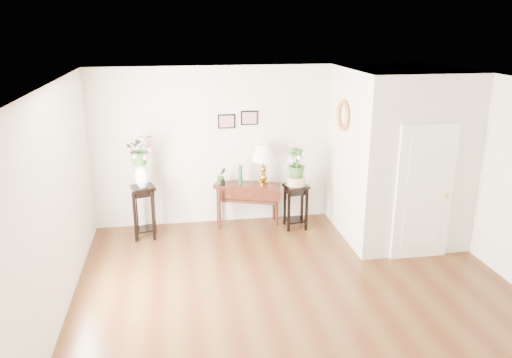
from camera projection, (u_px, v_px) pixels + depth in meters
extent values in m
cube|color=#44210F|center=(299.00, 293.00, 6.73)|extent=(6.00, 5.50, 0.02)
cube|color=white|center=(305.00, 84.00, 5.89)|extent=(6.00, 5.50, 0.02)
cube|color=silver|center=(263.00, 145.00, 8.90)|extent=(6.00, 0.02, 2.80)
cube|color=silver|center=(393.00, 317.00, 3.72)|extent=(6.00, 0.02, 2.80)
cube|color=silver|center=(53.00, 210.00, 5.84)|extent=(0.02, 5.50, 2.80)
cube|color=silver|center=(397.00, 154.00, 8.31)|extent=(1.80, 1.95, 2.80)
cube|color=white|center=(424.00, 193.00, 7.47)|extent=(0.90, 0.05, 2.10)
cube|color=black|center=(227.00, 121.00, 8.64)|extent=(0.30, 0.02, 0.25)
cube|color=black|center=(249.00, 118.00, 8.69)|extent=(0.30, 0.02, 0.25)
torus|color=#C8782B|center=(343.00, 115.00, 8.08)|extent=(0.07, 0.51, 0.51)
cube|color=black|center=(247.00, 204.00, 8.92)|extent=(1.21, 0.73, 0.76)
cube|color=#A97A25|center=(263.00, 164.00, 8.75)|extent=(0.48, 0.48, 0.72)
cylinder|color=#194E29|center=(240.00, 175.00, 8.74)|extent=(0.09, 0.09, 0.35)
imported|color=#2F5923|center=(221.00, 177.00, 8.69)|extent=(0.20, 0.18, 0.31)
cube|color=black|center=(145.00, 212.00, 8.35)|extent=(0.44, 0.44, 0.91)
imported|color=#2F5923|center=(140.00, 148.00, 8.02)|extent=(0.53, 0.49, 0.51)
cube|color=black|center=(295.00, 206.00, 8.78)|extent=(0.44, 0.44, 0.80)
cylinder|color=#D0BC8B|center=(296.00, 180.00, 8.63)|extent=(0.43, 0.43, 0.14)
imported|color=#2F5923|center=(297.00, 163.00, 8.54)|extent=(0.37, 0.37, 0.54)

